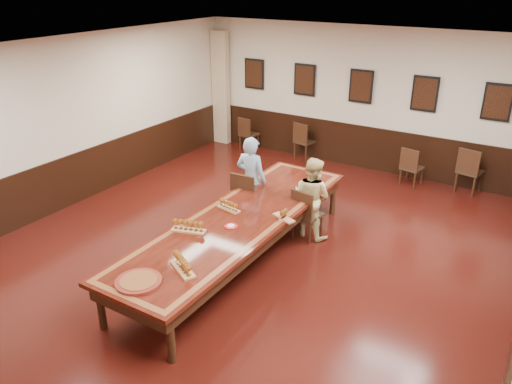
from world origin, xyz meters
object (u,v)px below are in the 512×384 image
Objects in this scene: chair_woman at (308,213)px; person_man at (251,180)px; person_woman at (312,198)px; spare_chair_b at (305,140)px; chair_man at (248,197)px; spare_chair_a at (249,133)px; spare_chair_c at (412,167)px; spare_chair_d at (470,170)px; conference_table at (239,226)px; carved_platter at (138,281)px.

person_man reaches higher than chair_woman.
person_man is (-1.17, 0.05, 0.34)m from chair_woman.
spare_chair_b is at bearing -53.27° from person_woman.
spare_chair_a is at bearing -60.31° from chair_man.
spare_chair_c is at bearing -175.83° from spare_chair_b.
spare_chair_a is 5.36m from spare_chair_d.
chair_woman is 4.06m from spare_chair_d.
person_man is at bearing 59.37° from spare_chair_d.
spare_chair_b reaches higher than conference_table.
chair_woman is at bearing 142.91° from spare_chair_a.
spare_chair_d is at bearing -153.87° from spare_chair_c.
person_woman is 1.47m from conference_table.
person_man is (-0.00, 0.11, 0.30)m from chair_man.
person_woman is at bearing 79.16° from carved_platter.
person_man reaches higher than spare_chair_d.
chair_man is 1.10× the size of chair_woman.
chair_woman is 1.06× the size of spare_chair_c.
spare_chair_a is 0.89× the size of spare_chair_d.
person_woman is 0.29× the size of conference_table.
chair_man is at bearing 69.26° from spare_chair_c.
carved_platter is at bearing 88.04° from spare_chair_c.
chair_man reaches higher than spare_chair_a.
spare_chair_c is (2.04, 3.29, -0.07)m from chair_man.
person_woman reaches higher than chair_woman.
spare_chair_c is 3.80m from person_man.
spare_chair_d is at bearing 61.85° from conference_table.
chair_man is 1.21m from person_woman.
conference_table is 2.12m from carved_platter.
spare_chair_d is 5.43m from conference_table.
chair_woman is 1.38m from conference_table.
person_man reaches higher than carved_platter.
spare_chair_d reaches higher than chair_woman.
spare_chair_d is 0.68× the size of person_woman.
chair_man is 3.88m from spare_chair_c.
conference_table is at bearing 111.95° from person_man.
spare_chair_b is at bearing 104.76° from conference_table.
conference_table is at bearing 73.90° from chair_woman.
person_woman is (-0.86, -3.14, 0.28)m from spare_chair_c.
person_man reaches higher than spare_chair_c.
spare_chair_b is 3.84m from spare_chair_d.
carved_platter is at bearing 87.75° from chair_woman.
spare_chair_a is at bearing -36.79° from chair_woman.
person_man reaches higher than spare_chair_a.
person_woman reaches higher than spare_chair_a.
spare_chair_b is (-1.85, 3.60, -0.00)m from chair_woman.
carved_platter is at bearing 111.51° from spare_chair_b.
chair_woman is at bearing 128.93° from spare_chair_b.
spare_chair_d is 1.43× the size of carved_platter.
spare_chair_d is 0.60× the size of person_man.
chair_man is at bearing 60.27° from spare_chair_d.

